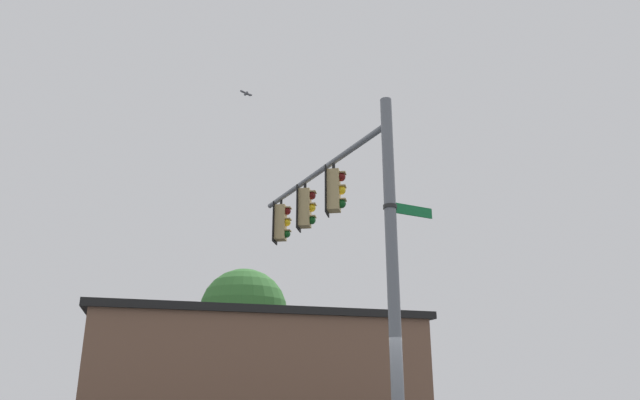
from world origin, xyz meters
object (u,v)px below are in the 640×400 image
at_px(traffic_light_mid_inner, 306,208).
at_px(street_name_sign, 402,209).
at_px(traffic_light_mid_outer, 281,223).
at_px(bird_flying, 246,93).
at_px(traffic_light_nearest_pole, 335,190).

distance_m(traffic_light_mid_inner, street_name_sign, 4.15).
bearing_deg(traffic_light_mid_outer, traffic_light_mid_inner, 37.28).
height_order(traffic_light_mid_outer, street_name_sign, traffic_light_mid_outer).
height_order(traffic_light_mid_inner, bird_flying, bird_flying).
relative_size(traffic_light_nearest_pole, bird_flying, 3.56).
height_order(traffic_light_nearest_pole, traffic_light_mid_inner, same).
xyz_separation_m(traffic_light_mid_inner, traffic_light_mid_outer, (-1.29, -0.99, 0.00)).
bearing_deg(street_name_sign, traffic_light_nearest_pole, -135.91).
relative_size(street_name_sign, bird_flying, 2.71).
bearing_deg(bird_flying, traffic_light_mid_inner, 59.45).
xyz_separation_m(traffic_light_nearest_pole, traffic_light_mid_outer, (-2.59, -1.97, 0.00)).
bearing_deg(traffic_light_mid_inner, street_name_sign, 41.33).
relative_size(traffic_light_mid_outer, bird_flying, 3.56).
distance_m(traffic_light_nearest_pole, bird_flying, 6.11).
bearing_deg(bird_flying, traffic_light_mid_outer, 87.88).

